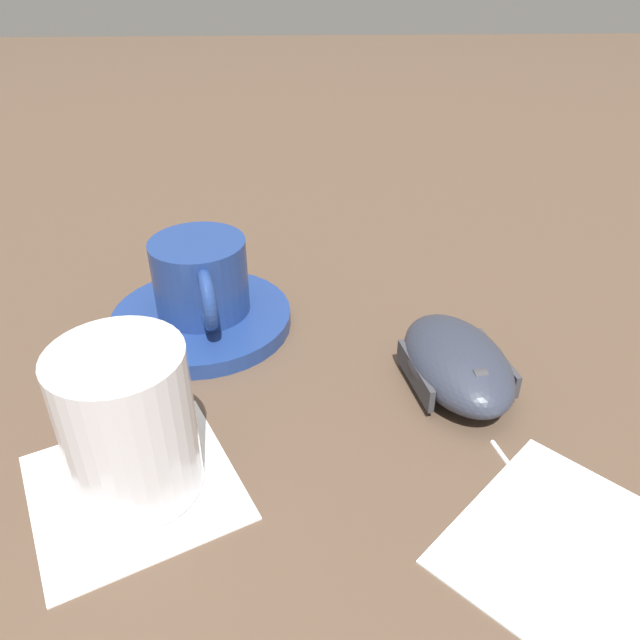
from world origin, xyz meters
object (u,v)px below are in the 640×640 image
Objects in this scene: saucer at (202,319)px; coffee_cup at (201,278)px; computer_mouse at (457,363)px; drinking_glass at (128,423)px.

saucer is 0.04m from coffee_cup.
computer_mouse is (-0.19, 0.08, 0.01)m from saucer.
drinking_glass is (0.02, 0.17, 0.04)m from saucer.
saucer is 0.17m from drinking_glass.
drinking_glass is at bearing 84.89° from saucer.
saucer is at bearing 50.44° from coffee_cup.
computer_mouse is (-0.18, 0.09, -0.02)m from coffee_cup.
computer_mouse reaches higher than saucer.
coffee_cup is 1.10× the size of drinking_glass.
drinking_glass is at bearing 23.03° from computer_mouse.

